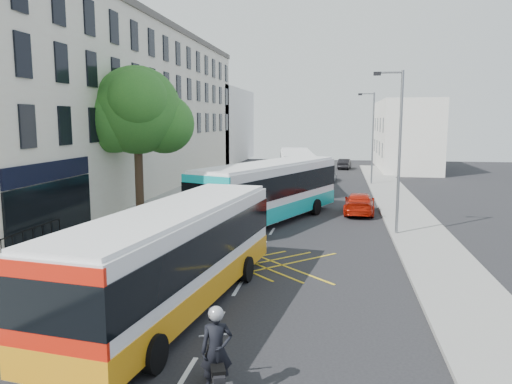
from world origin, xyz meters
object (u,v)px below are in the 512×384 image
at_px(bus_far, 296,169).
at_px(red_hatchback, 359,203).
at_px(motorbike, 216,356).
at_px(parked_car_blue, 55,277).
at_px(distant_car_silver, 329,175).
at_px(bus_mid, 270,191).
at_px(lamp_near, 398,144).
at_px(lamp_far, 372,133).
at_px(distant_car_dark, 344,164).
at_px(bus_near, 175,256).
at_px(distant_car_grey, 291,165).
at_px(street_tree, 137,111).
at_px(parked_car_silver, 130,237).

bearing_deg(bus_far, red_hatchback, -72.02).
height_order(motorbike, parked_car_blue, motorbike).
bearing_deg(distant_car_silver, parked_car_blue, 78.79).
bearing_deg(distant_car_silver, bus_mid, 83.94).
height_order(lamp_near, bus_mid, lamp_near).
height_order(lamp_far, distant_car_dark, lamp_far).
relative_size(bus_near, red_hatchback, 2.56).
height_order(lamp_far, distant_car_grey, lamp_far).
bearing_deg(distant_car_silver, motorbike, 90.02).
height_order(lamp_near, parked_car_blue, lamp_near).
xyz_separation_m(lamp_near, distant_car_dark, (-2.12, 34.59, -4.01)).
xyz_separation_m(bus_far, distant_car_dark, (4.17, 18.58, -1.08)).
bearing_deg(red_hatchback, distant_car_grey, -72.07).
height_order(lamp_far, bus_mid, lamp_far).
bearing_deg(lamp_far, bus_mid, -110.79).
xyz_separation_m(street_tree, parked_car_silver, (2.91, -8.10, -5.58)).
xyz_separation_m(parked_car_blue, distant_car_grey, (3.57, 42.68, -0.09)).
bearing_deg(parked_car_blue, bus_mid, 68.22).
xyz_separation_m(bus_mid, parked_car_silver, (-5.13, -7.57, -1.08)).
bearing_deg(lamp_far, distant_car_silver, 145.25).
bearing_deg(parked_car_silver, distant_car_silver, 79.13).
height_order(street_tree, distant_car_dark, street_tree).
xyz_separation_m(street_tree, bus_near, (7.00, -14.11, -4.62)).
bearing_deg(bus_far, bus_mid, -98.80).
relative_size(motorbike, distant_car_silver, 0.63).
bearing_deg(distant_car_dark, red_hatchback, 97.80).
relative_size(bus_near, motorbike, 5.25).
distance_m(bus_mid, distant_car_grey, 29.26).
height_order(lamp_near, red_hatchback, lamp_near).
bearing_deg(lamp_far, bus_near, -103.90).
relative_size(distant_car_grey, distant_car_silver, 1.40).
bearing_deg(parked_car_silver, motorbike, -53.19).
height_order(street_tree, distant_car_silver, street_tree).
relative_size(red_hatchback, distant_car_dark, 1.22).
bearing_deg(lamp_far, parked_car_silver, -115.14).
xyz_separation_m(bus_mid, motorbike, (1.42, -18.29, -0.84)).
distance_m(motorbike, parked_car_blue, 8.12).
bearing_deg(parked_car_blue, distant_car_grey, 84.27).
xyz_separation_m(bus_far, parked_car_silver, (-5.51, -21.15, -0.98)).
height_order(bus_near, distant_car_grey, bus_near).
relative_size(bus_mid, red_hatchback, 2.72).
height_order(motorbike, parked_car_silver, motorbike).
bearing_deg(parked_car_blue, red_hatchback, 57.66).
height_order(street_tree, red_hatchback, street_tree).
relative_size(street_tree, motorbike, 4.00).
bearing_deg(bus_mid, bus_near, -72.14).
bearing_deg(motorbike, distant_car_grey, 74.01).
bearing_deg(bus_near, bus_far, 94.53).
bearing_deg(distant_car_silver, lamp_far, 147.59).
relative_size(street_tree, lamp_near, 1.10).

